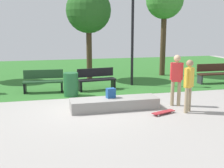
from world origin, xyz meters
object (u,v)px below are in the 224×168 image
park_bench_near_lamppost (43,81)px  skater_watching (176,76)px  park_bench_near_path (214,73)px  tree_young_birch (165,2)px  tree_broad_elm (89,11)px  skater_performing_trick (189,82)px  concrete_ledge (114,104)px  skateboard_by_ledge (163,112)px  trash_bin (71,84)px  park_bench_far_left (96,79)px  lamp_post (133,27)px  backpack_on_ledge (111,93)px

park_bench_near_lamppost → skater_watching: bearing=-35.4°
park_bench_near_path → tree_young_birch: bearing=119.7°
park_bench_near_lamppost → tree_broad_elm: (2.27, 2.31, 2.91)m
park_bench_near_path → skater_watching: bearing=-137.9°
skater_performing_trick → concrete_ledge: bearing=158.4°
skateboard_by_ledge → trash_bin: bearing=130.6°
skateboard_by_ledge → park_bench_near_path: park_bench_near_path is taller
park_bench_far_left → skateboard_by_ledge: bearing=-69.9°
skater_watching → tree_broad_elm: (-2.11, 5.42, 2.37)m
concrete_ledge → lamp_post: lamp_post is taller
skater_watching → park_bench_far_left: skater_watching is taller
park_bench_near_path → tree_broad_elm: size_ratio=0.36×
park_bench_near_path → tree_young_birch: 4.60m
tree_young_birch → lamp_post: tree_young_birch is taller
skater_performing_trick → skater_watching: size_ratio=0.96×
skater_watching → park_bench_near_lamppost: 5.40m
backpack_on_ledge → trash_bin: size_ratio=0.35×
concrete_ledge → backpack_on_ledge: size_ratio=8.96×
park_bench_near_path → lamp_post: 4.51m
park_bench_near_lamppost → lamp_post: lamp_post is taller
backpack_on_ledge → trash_bin: 2.30m
concrete_ledge → lamp_post: bearing=64.2°
park_bench_far_left → trash_bin: (-1.16, -0.85, -0.02)m
concrete_ledge → park_bench_near_path: size_ratio=1.78×
skateboard_by_ledge → concrete_ledge: bearing=146.7°
tree_broad_elm → trash_bin: bearing=-110.9°
park_bench_near_path → park_bench_far_left: 5.70m
skater_performing_trick → park_bench_near_path: 5.28m
concrete_ledge → trash_bin: 2.44m
concrete_ledge → tree_broad_elm: (0.02, 5.33, 3.21)m
skateboard_by_ledge → tree_young_birch: tree_young_birch is taller
park_bench_far_left → tree_young_birch: bearing=33.3°
concrete_ledge → tree_young_birch: bearing=54.0°
concrete_ledge → park_bench_near_path: park_bench_near_path is taller
skateboard_by_ledge → park_bench_near_lamppost: (-3.60, 3.90, 0.42)m
backpack_on_ledge → skater_watching: size_ratio=0.18×
park_bench_far_left → skater_performing_trick: bearing=-59.8°
skater_performing_trick → trash_bin: (-3.38, 2.96, -0.51)m
backpack_on_ledge → skater_watching: skater_watching is taller
skater_performing_trick → park_bench_near_lamppost: (-4.42, 3.88, -0.49)m
tree_broad_elm → park_bench_near_lamppost: bearing=-134.5°
backpack_on_ledge → park_bench_far_left: (0.05, 2.87, -0.04)m
concrete_ledge → skater_performing_trick: size_ratio=1.72×
park_bench_near_path → park_bench_far_left: size_ratio=0.98×
backpack_on_ledge → park_bench_near_path: 6.48m
concrete_ledge → skater_performing_trick: skater_performing_trick is taller
backpack_on_ledge → tree_broad_elm: 5.98m
tree_young_birch → skater_performing_trick: bearing=-106.8°
skater_watching → park_bench_near_path: skater_watching is taller
tree_young_birch → skater_watching: bearing=-109.2°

